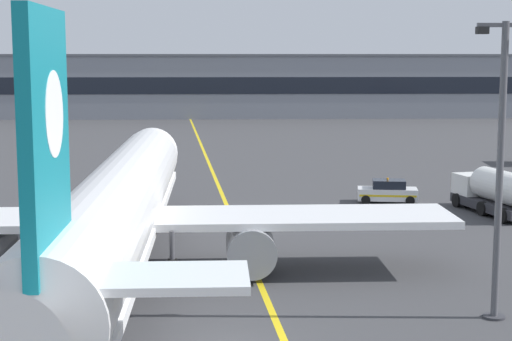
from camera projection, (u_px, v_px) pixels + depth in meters
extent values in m
cube|color=yellow|center=(226.00, 203.00, 58.26)|extent=(12.85, 179.58, 0.01)
cylinder|color=white|center=(118.00, 203.00, 38.49)|extent=(4.02, 36.02, 3.80)
cone|color=white|center=(151.00, 155.00, 57.59)|extent=(3.63, 2.62, 3.61)
cone|color=white|center=(20.00, 333.00, 19.24)|extent=(2.87, 2.82, 2.85)
cube|color=white|center=(119.00, 225.00, 38.63)|extent=(3.93, 33.14, 0.44)
cube|color=black|center=(149.00, 148.00, 55.61)|extent=(2.86, 1.12, 0.60)
cube|color=white|center=(120.00, 219.00, 39.20)|extent=(32.03, 5.00, 0.36)
cylinder|color=gray|center=(251.00, 247.00, 38.67)|extent=(2.32, 3.61, 2.30)
cylinder|color=black|center=(249.00, 238.00, 40.50)|extent=(1.96, 0.19, 1.95)
cube|color=#0F7A89|center=(45.00, 141.00, 22.23)|extent=(0.43, 4.80, 7.20)
cylinder|color=white|center=(47.00, 114.00, 22.43)|extent=(0.45, 2.40, 2.40)
cube|color=white|center=(46.00, 280.00, 22.15)|extent=(11.02, 2.87, 0.24)
cylinder|color=#4C4C51|center=(146.00, 195.00, 53.11)|extent=(0.24, 0.24, 1.60)
cylinder|color=black|center=(146.00, 210.00, 53.26)|extent=(0.41, 0.90, 0.90)
cylinder|color=#4C4C51|center=(56.00, 250.00, 36.63)|extent=(0.24, 0.24, 1.60)
cylinder|color=black|center=(56.00, 274.00, 36.78)|extent=(0.41, 1.30, 1.30)
cylinder|color=#4C4C51|center=(172.00, 249.00, 36.87)|extent=(0.24, 0.24, 1.60)
cylinder|color=black|center=(173.00, 273.00, 37.02)|extent=(0.41, 1.30, 1.30)
cylinder|color=#515156|center=(500.00, 173.00, 31.90)|extent=(0.28, 0.28, 11.67)
cylinder|color=#333338|center=(494.00, 317.00, 32.69)|extent=(0.90, 0.90, 0.10)
cube|color=#515156|center=(506.00, 25.00, 31.12)|extent=(2.20, 0.16, 0.16)
cube|color=black|center=(482.00, 30.00, 31.11)|extent=(0.44, 0.36, 0.28)
cube|color=white|center=(387.00, 194.00, 58.55)|extent=(4.42, 2.40, 0.84)
cube|color=black|center=(389.00, 184.00, 58.44)|extent=(2.52, 1.91, 0.60)
cylinder|color=orange|center=(388.00, 179.00, 58.40)|extent=(0.14, 0.14, 0.14)
cube|color=yellow|center=(387.00, 194.00, 58.55)|extent=(4.22, 2.40, 0.14)
cylinder|color=black|center=(408.00, 196.00, 59.30)|extent=(0.67, 0.31, 0.64)
cylinder|color=black|center=(410.00, 201.00, 57.56)|extent=(0.67, 0.31, 0.64)
cylinder|color=black|center=(365.00, 196.00, 59.62)|extent=(0.67, 0.31, 0.64)
cylinder|color=black|center=(366.00, 200.00, 57.89)|extent=(0.67, 0.31, 0.64)
cube|color=#2D2D33|center=(495.00, 205.00, 54.29)|extent=(4.06, 7.95, 0.60)
cube|color=white|center=(474.00, 184.00, 56.73)|extent=(2.72, 2.66, 1.40)
cube|color=black|center=(466.00, 180.00, 57.71)|extent=(1.89, 0.53, 0.70)
cylinder|color=white|center=(505.00, 187.00, 53.05)|extent=(3.23, 5.54, 2.10)
cylinder|color=black|center=(457.00, 200.00, 56.76)|extent=(0.51, 1.00, 0.96)
cylinder|color=black|center=(487.00, 199.00, 57.38)|extent=(0.51, 1.00, 0.96)
cylinder|color=black|center=(482.00, 209.00, 53.61)|extent=(0.51, 1.00, 0.96)
cylinder|color=black|center=(503.00, 216.00, 51.22)|extent=(0.51, 1.00, 0.96)
cube|color=gray|center=(259.00, 87.00, 142.36)|extent=(134.57, 12.00, 10.41)
cube|color=black|center=(260.00, 86.00, 136.32)|extent=(129.19, 0.12, 2.80)
cube|color=#595C63|center=(259.00, 55.00, 141.62)|extent=(134.97, 12.40, 0.40)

